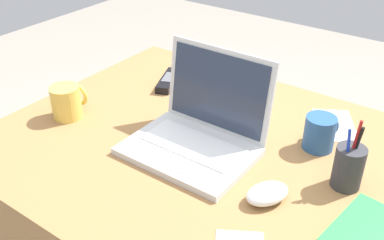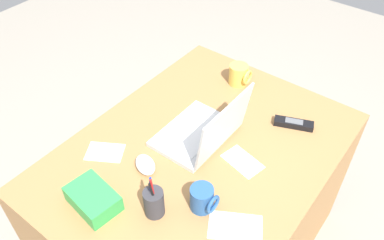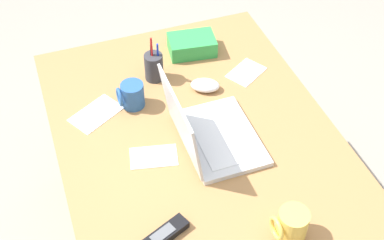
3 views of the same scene
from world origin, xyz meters
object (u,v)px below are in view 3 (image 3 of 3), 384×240
Objects in this scene: computer_mouse at (205,85)px; coffee_mug_tall at (132,95)px; coffee_mug_white at (291,225)px; pen_holder at (154,66)px; cordless_phone at (163,236)px; snack_bag at (192,45)px; laptop at (208,133)px.

coffee_mug_tall is at bearing 114.41° from computer_mouse.
coffee_mug_white is 0.55× the size of pen_holder.
cordless_phone is at bearing 173.67° from coffee_mug_tall.
pen_holder reaches higher than computer_mouse.
pen_holder is 1.00× the size of snack_bag.
coffee_mug_white is (-0.39, -0.09, -0.00)m from laptop.
laptop is 0.40m from coffee_mug_white.
laptop is 3.51× the size of coffee_mug_tall.
coffee_mug_tall reaches higher than snack_bag.
coffee_mug_white is 0.70m from coffee_mug_tall.
laptop is 1.97× the size of cordless_phone.
coffee_mug_white is at bearing -107.54° from cordless_phone.
pen_holder is at bearing 11.80° from coffee_mug_white.
pen_holder is at bearing 10.44° from laptop.
cordless_phone is 0.83m from snack_bag.
snack_bag is at bearing -60.89° from pen_holder.
snack_bag is (0.22, -0.03, 0.01)m from computer_mouse.
pen_holder is at bearing -14.84° from cordless_phone.
computer_mouse is 0.26m from coffee_mug_tall.
laptop is at bearing 166.29° from snack_bag.
pen_holder is (0.36, 0.07, 0.00)m from laptop.
laptop is 0.37m from pen_holder.
laptop is 3.30× the size of coffee_mug_white.
coffee_mug_tall is 0.54m from cordless_phone.
snack_bag is at bearing 18.98° from computer_mouse.
coffee_mug_tall is at bearing 35.41° from laptop.
pen_holder is at bearing 77.83° from computer_mouse.
laptop is 3.11× the size of computer_mouse.
computer_mouse is (0.24, -0.08, -0.03)m from laptop.
computer_mouse is 0.22m from snack_bag.
computer_mouse is 1.13× the size of coffee_mug_tall.
pen_holder is at bearing 119.11° from snack_bag.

